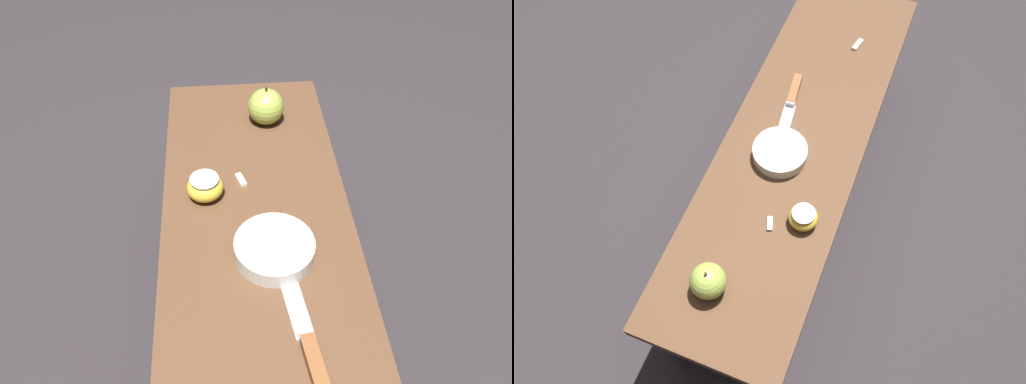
{
  "view_description": "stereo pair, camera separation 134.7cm",
  "coord_description": "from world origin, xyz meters",
  "views": [
    {
      "loc": [
        0.48,
        -0.06,
        1.12
      ],
      "look_at": [
        -0.22,
        0.0,
        0.42
      ],
      "focal_mm": 35.0,
      "sensor_mm": 36.0,
      "label": 1
    },
    {
      "loc": [
        -0.79,
        -0.22,
        1.53
      ],
      "look_at": [
        -0.22,
        0.0,
        0.42
      ],
      "focal_mm": 35.0,
      "sensor_mm": 36.0,
      "label": 2
    }
  ],
  "objects": [
    {
      "name": "bowl",
      "position": [
        -0.08,
        0.02,
        0.4
      ],
      "size": [
        0.15,
        0.15,
        0.04
      ],
      "color": "silver",
      "rests_on": "wooden_bench"
    },
    {
      "name": "apple_slice_center",
      "position": [
        -0.28,
        -0.03,
        0.39
      ],
      "size": [
        0.04,
        0.02,
        0.01
      ],
      "color": "white",
      "rests_on": "wooden_bench"
    },
    {
      "name": "apple_cut",
      "position": [
        -0.25,
        -0.1,
        0.41
      ],
      "size": [
        0.08,
        0.08,
        0.05
      ],
      "color": "gold",
      "rests_on": "wooden_bench"
    },
    {
      "name": "wooden_bench",
      "position": [
        0.0,
        0.0,
        0.34
      ],
      "size": [
        1.31,
        0.38,
        0.38
      ],
      "color": "brown",
      "rests_on": "ground_plane"
    },
    {
      "name": "knife",
      "position": [
        0.11,
        0.06,
        0.39
      ],
      "size": [
        0.25,
        0.06,
        0.02
      ],
      "rotation": [
        0.0,
        0.0,
        -3.01
      ],
      "color": "silver",
      "rests_on": "wooden_bench"
    },
    {
      "name": "apple_whole",
      "position": [
        -0.49,
        0.05,
        0.43
      ],
      "size": [
        0.09,
        0.09,
        0.1
      ],
      "color": "#9EB747",
      "rests_on": "wooden_bench"
    }
  ]
}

